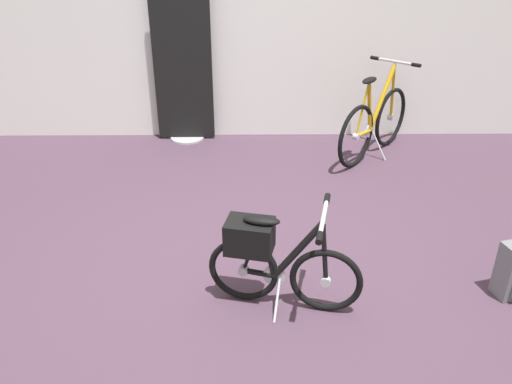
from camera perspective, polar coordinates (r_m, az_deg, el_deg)
The scene contains 4 objects.
ground_plane at distance 3.53m, azimuth -1.77°, elevation -9.68°, with size 8.22×8.22×0.00m, color #473342.
floor_banner_stand at distance 5.58m, azimuth -7.91°, elevation 12.46°, with size 0.60×0.36×1.57m.
folding_bike_foreground at distance 3.16m, azimuth 1.73°, elevation -7.13°, with size 0.93×0.52×0.68m.
display_bike_left at distance 5.34m, azimuth 12.77°, elevation 7.39°, with size 0.88×1.02×0.92m.
Camera 1 is at (0.08, -2.80, 2.15)m, focal length 36.76 mm.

